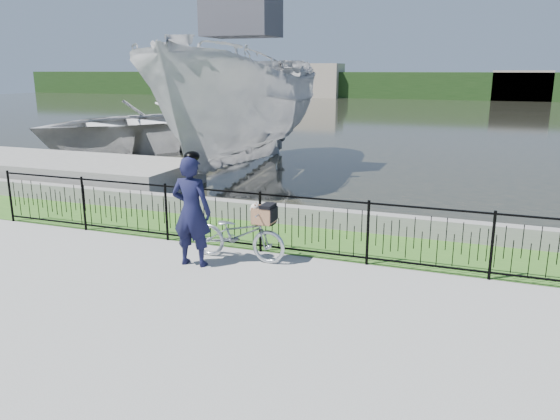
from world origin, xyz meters
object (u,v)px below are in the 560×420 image
at_px(boat_near, 243,106).
at_px(boat_far, 144,125).
at_px(dock, 38,169).
at_px(bicycle_rig, 239,234).
at_px(cyclist, 191,210).

xyz_separation_m(boat_near, boat_far, (-6.20, 3.46, -1.12)).
height_order(dock, boat_near, boat_near).
bearing_deg(dock, bicycle_rig, -26.64).
bearing_deg(boat_far, dock, -82.82).
xyz_separation_m(dock, bicycle_rig, (8.81, -4.42, 0.13)).
relative_size(cyclist, boat_near, 0.18).
bearing_deg(cyclist, bicycle_rig, 40.47).
distance_m(dock, cyclist, 9.58).
relative_size(dock, cyclist, 5.04).
bearing_deg(boat_near, boat_far, 150.84).
distance_m(boat_near, boat_far, 7.18).
distance_m(bicycle_rig, cyclist, 0.97).
bearing_deg(bicycle_rig, boat_near, 113.72).
relative_size(dock, boat_near, 0.93).
height_order(cyclist, boat_near, boat_near).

